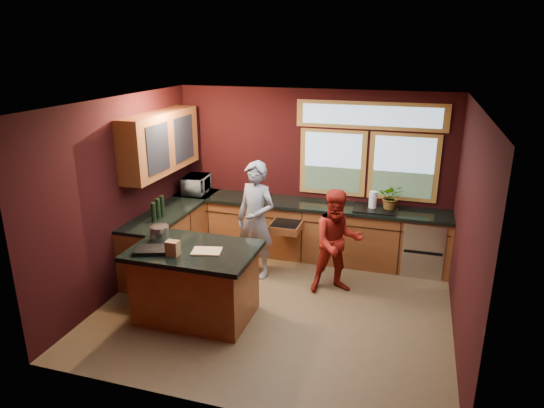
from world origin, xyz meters
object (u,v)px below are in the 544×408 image
at_px(person_red, 337,242).
at_px(island, 196,282).
at_px(stock_pot, 160,233).
at_px(person_grey, 256,220).
at_px(cutting_board, 207,251).

bearing_deg(person_red, island, -166.61).
height_order(island, stock_pot, stock_pot).
distance_m(island, person_grey, 1.46).
relative_size(person_red, stock_pot, 6.24).
bearing_deg(cutting_board, island, 165.96).
xyz_separation_m(island, person_grey, (0.36, 1.36, 0.40)).
distance_m(island, cutting_board, 0.52).
xyz_separation_m(person_red, stock_pot, (-2.15, -1.05, 0.29)).
relative_size(person_grey, cutting_board, 5.03).
bearing_deg(cutting_board, stock_pot, 165.07).
height_order(island, person_red, person_red).
relative_size(person_red, cutting_board, 4.28).
xyz_separation_m(cutting_board, stock_pot, (-0.75, 0.20, 0.08)).
bearing_deg(stock_pot, island, -15.26).
height_order(island, person_grey, person_grey).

